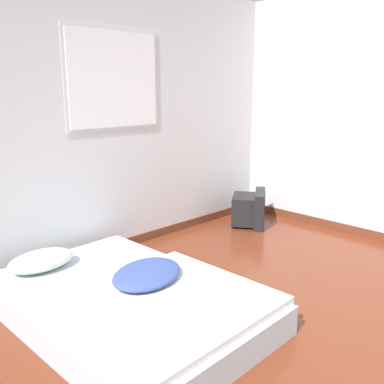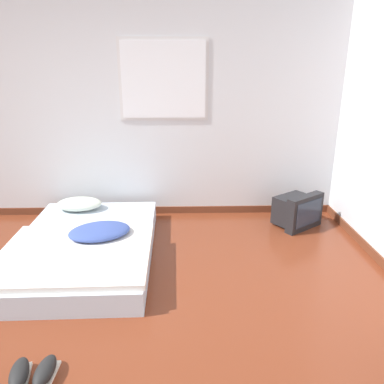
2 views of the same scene
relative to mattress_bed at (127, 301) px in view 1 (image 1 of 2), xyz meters
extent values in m
cube|color=silver|center=(-0.08, 1.18, 1.17)|extent=(8.31, 0.06, 2.60)
cube|color=brown|center=(-0.08, 1.14, -0.09)|extent=(8.31, 0.02, 0.09)
cube|color=silver|center=(0.77, 1.14, 1.53)|extent=(1.04, 0.01, 0.93)
cube|color=white|center=(0.77, 1.14, 1.53)|extent=(0.97, 0.01, 0.86)
cube|color=silver|center=(0.00, 0.02, -0.03)|extent=(1.34, 2.00, 0.20)
ellipsoid|color=silver|center=(-0.24, 0.78, 0.14)|extent=(0.53, 0.35, 0.14)
cube|color=silver|center=(0.01, -0.36, 0.10)|extent=(1.35, 1.17, 0.05)
ellipsoid|color=#384C93|center=(0.17, -0.03, 0.16)|extent=(0.69, 0.60, 0.11)
cube|color=black|center=(2.28, 0.77, 0.06)|extent=(0.50, 0.46, 0.33)
cube|color=black|center=(2.38, 0.62, 0.07)|extent=(0.50, 0.40, 0.41)
cube|color=#283342|center=(2.42, 0.57, 0.08)|extent=(0.36, 0.26, 0.29)
camera|label=1|loc=(-1.60, -2.27, 1.46)|focal=40.00mm
camera|label=2|loc=(0.98, -3.36, 1.70)|focal=35.00mm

